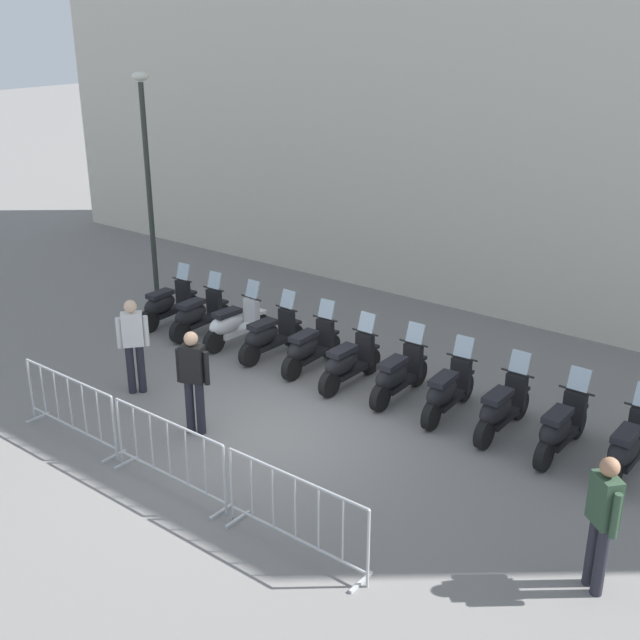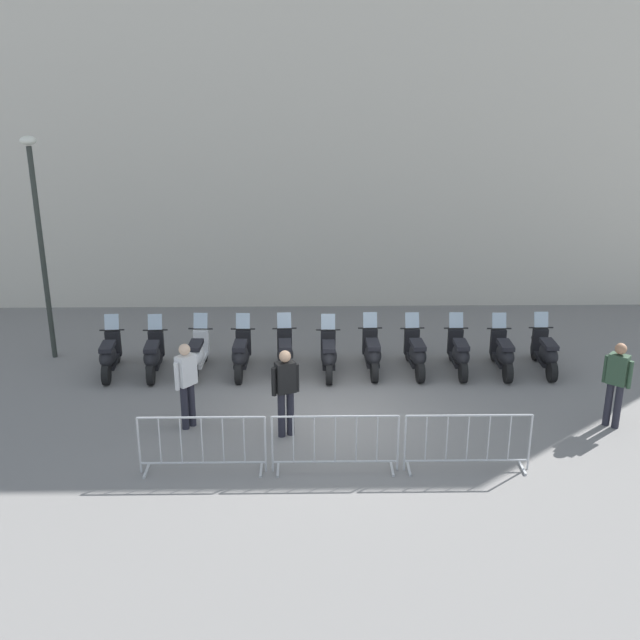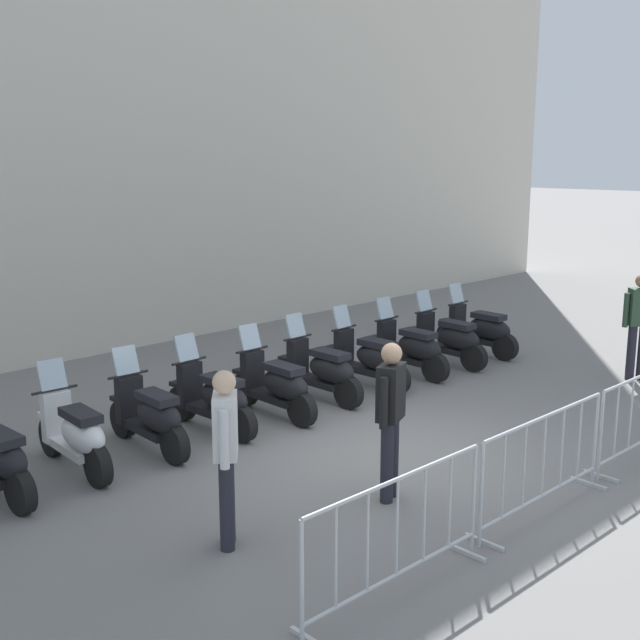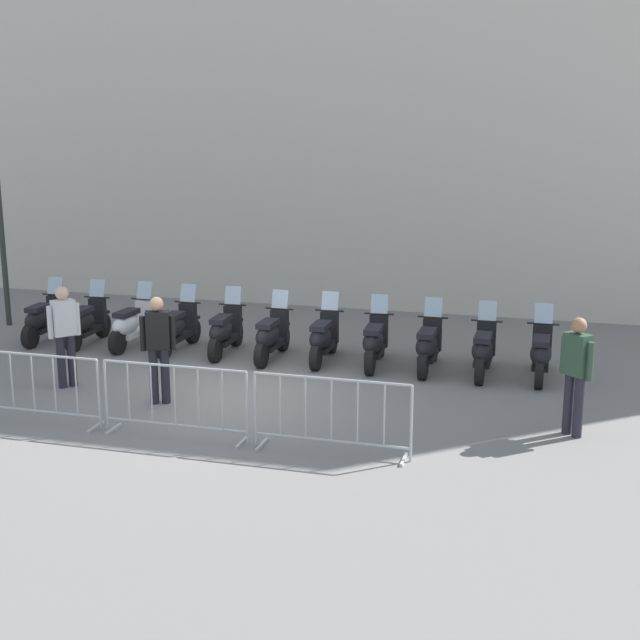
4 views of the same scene
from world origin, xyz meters
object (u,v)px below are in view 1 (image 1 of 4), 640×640
(motorcycle_0, at_px, (167,304))
(barrier_segment_1, at_px, (169,454))
(street_lamp, at_px, (147,164))
(motorcycle_7, at_px, (447,391))
(motorcycle_5, at_px, (348,363))
(barrier_segment_2, at_px, (295,514))
(motorcycle_3, at_px, (269,336))
(barrier_segment_0, at_px, (71,408))
(motorcycle_4, at_px, (309,348))
(officer_mid_plaza, at_px, (602,517))
(officer_by_barriers, at_px, (133,341))
(motorcycle_9, at_px, (560,428))
(motorcycle_8, at_px, (501,408))
(motorcycle_6, at_px, (397,375))
(officer_near_row_end, at_px, (193,377))
(motorcycle_1, at_px, (198,315))
(motorcycle_10, at_px, (628,448))
(motorcycle_2, at_px, (234,324))

(motorcycle_0, height_order, barrier_segment_1, motorcycle_0)
(street_lamp, bearing_deg, motorcycle_7, -17.84)
(street_lamp, bearing_deg, motorcycle_5, -20.60)
(motorcycle_0, bearing_deg, barrier_segment_2, -41.30)
(motorcycle_0, distance_m, barrier_segment_1, 6.50)
(motorcycle_3, distance_m, barrier_segment_0, 4.30)
(motorcycle_3, relative_size, motorcycle_4, 0.99)
(motorcycle_3, xyz_separation_m, officer_mid_plaza, (6.77, -4.02, 0.53))
(barrier_segment_1, relative_size, officer_by_barriers, 1.25)
(motorcycle_3, height_order, motorcycle_9, same)
(barrier_segment_1, bearing_deg, motorcycle_8, 44.67)
(motorcycle_0, distance_m, motorcycle_6, 5.89)
(motorcycle_0, relative_size, street_lamp, 0.33)
(motorcycle_9, bearing_deg, motorcycle_4, 168.35)
(motorcycle_6, relative_size, motorcycle_7, 1.00)
(motorcycle_6, height_order, officer_near_row_end, officer_near_row_end)
(officer_mid_plaza, bearing_deg, barrier_segment_1, -174.33)
(barrier_segment_0, bearing_deg, motorcycle_1, 100.52)
(motorcycle_10, height_order, barrier_segment_0, motorcycle_10)
(motorcycle_8, bearing_deg, motorcycle_6, 168.15)
(motorcycle_10, height_order, officer_mid_plaza, officer_mid_plaza)
(motorcycle_0, height_order, motorcycle_6, same)
(motorcycle_3, xyz_separation_m, motorcycle_10, (6.76, -1.29, 0.00))
(motorcycle_1, xyz_separation_m, motorcycle_7, (5.80, -1.07, 0.00))
(motorcycle_3, distance_m, officer_near_row_end, 3.20)
(barrier_segment_1, distance_m, officer_by_barriers, 3.28)
(motorcycle_10, distance_m, officer_by_barriers, 8.13)
(motorcycle_10, distance_m, officer_mid_plaza, 2.78)
(motorcycle_1, relative_size, motorcycle_7, 1.00)
(barrier_segment_1, bearing_deg, motorcycle_0, 128.38)
(motorcycle_1, bearing_deg, motorcycle_10, -10.53)
(motorcycle_9, bearing_deg, motorcycle_7, 167.87)
(motorcycle_9, relative_size, officer_near_row_end, 0.99)
(motorcycle_4, distance_m, barrier_segment_1, 4.42)
(motorcycle_4, height_order, officer_near_row_end, officer_near_row_end)
(motorcycle_4, distance_m, motorcycle_6, 1.96)
(motorcycle_7, xyz_separation_m, officer_by_barriers, (-5.14, -1.67, 0.53))
(motorcycle_0, height_order, motorcycle_1, same)
(motorcycle_2, xyz_separation_m, motorcycle_4, (1.94, -0.37, 0.00))
(motorcycle_5, bearing_deg, barrier_segment_0, -129.17)
(motorcycle_4, bearing_deg, barrier_segment_1, -87.82)
(motorcycle_10, bearing_deg, motorcycle_0, 169.36)
(motorcycle_3, bearing_deg, motorcycle_7, -10.82)
(motorcycle_8, relative_size, motorcycle_9, 1.00)
(motorcycle_0, distance_m, officer_mid_plaza, 10.69)
(motorcycle_1, distance_m, motorcycle_7, 5.90)
(motorcycle_9, xyz_separation_m, officer_near_row_end, (-5.27, -1.97, 0.53))
(motorcycle_2, distance_m, barrier_segment_2, 6.79)
(motorcycle_2, distance_m, motorcycle_3, 0.98)
(street_lamp, bearing_deg, motorcycle_9, -16.78)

